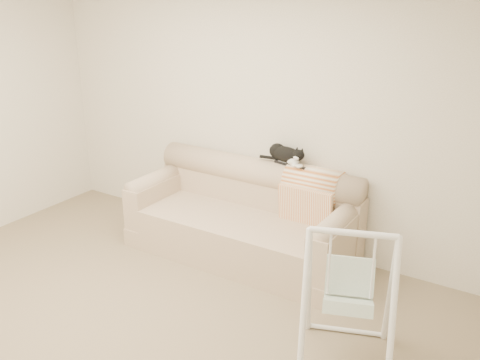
# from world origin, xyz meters

# --- Properties ---
(ground_plane) EXTENTS (5.00, 5.00, 0.00)m
(ground_plane) POSITION_xyz_m (0.00, 0.00, 0.00)
(ground_plane) COLOR #746147
(ground_plane) RESTS_ON ground
(room_shell) EXTENTS (5.04, 4.04, 2.60)m
(room_shell) POSITION_xyz_m (0.00, 0.00, 1.53)
(room_shell) COLOR beige
(room_shell) RESTS_ON ground
(sofa) EXTENTS (2.20, 0.93, 0.90)m
(sofa) POSITION_xyz_m (0.05, 1.62, 0.35)
(sofa) COLOR tan
(sofa) RESTS_ON ground
(remote_a) EXTENTS (0.19, 0.08, 0.03)m
(remote_a) POSITION_xyz_m (0.34, 1.86, 0.91)
(remote_a) COLOR black
(remote_a) RESTS_ON sofa
(remote_b) EXTENTS (0.18, 0.07, 0.02)m
(remote_b) POSITION_xyz_m (0.50, 1.83, 0.91)
(remote_b) COLOR black
(remote_b) RESTS_ON sofa
(tuxedo_cat) EXTENTS (0.49, 0.26, 0.19)m
(tuxedo_cat) POSITION_xyz_m (0.36, 1.87, 0.99)
(tuxedo_cat) COLOR black
(tuxedo_cat) RESTS_ON sofa
(throw_blanket) EXTENTS (0.53, 0.38, 0.58)m
(throw_blanket) POSITION_xyz_m (0.66, 1.84, 0.72)
(throw_blanket) COLOR #CD6F30
(throw_blanket) RESTS_ON sofa
(baby_swing) EXTENTS (0.80, 0.82, 1.01)m
(baby_swing) POSITION_xyz_m (1.50, 0.63, 0.50)
(baby_swing) COLOR white
(baby_swing) RESTS_ON ground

